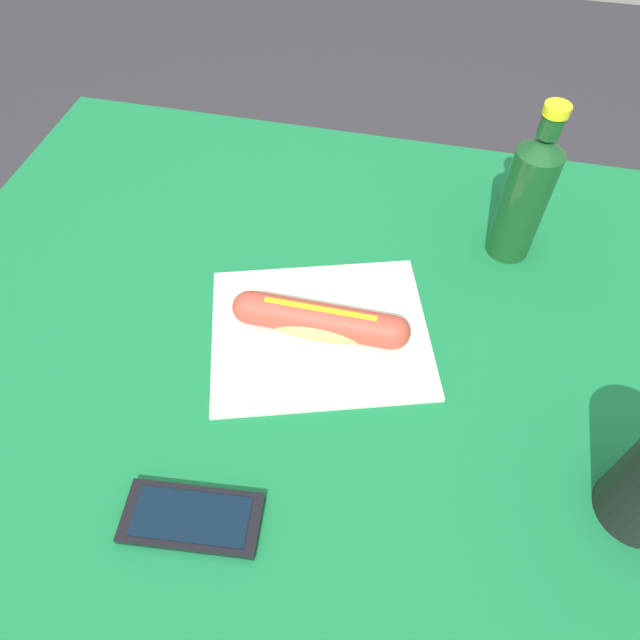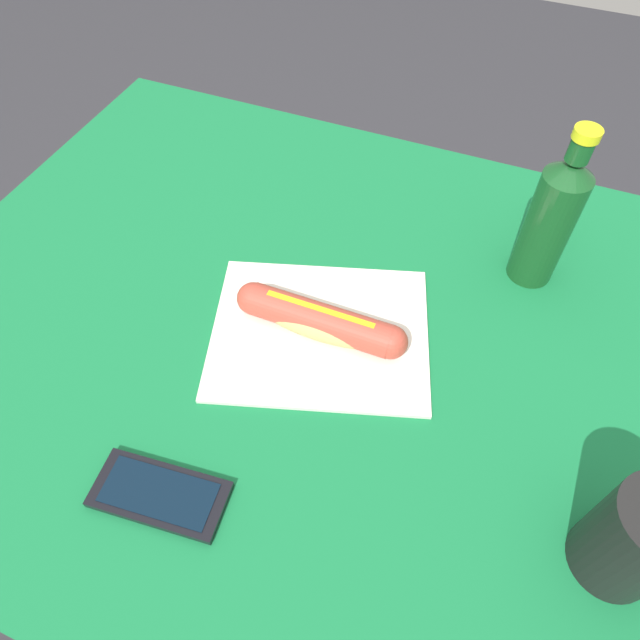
{
  "view_description": "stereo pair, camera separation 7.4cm",
  "coord_description": "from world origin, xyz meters",
  "px_view_note": "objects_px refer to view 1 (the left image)",
  "views": [
    {
      "loc": [
        -0.07,
        0.44,
        1.38
      ],
      "look_at": [
        0.03,
        0.01,
        0.79
      ],
      "focal_mm": 32.14,
      "sensor_mm": 36.0,
      "label": 1
    },
    {
      "loc": [
        -0.14,
        0.42,
        1.38
      ],
      "look_at": [
        0.03,
        0.01,
        0.79
      ],
      "focal_mm": 32.14,
      "sensor_mm": 36.0,
      "label": 2
    }
  ],
  "objects_px": {
    "soda_bottle": "(526,195)",
    "salt_shaker": "(518,186)",
    "hot_dog": "(320,320)",
    "cell_phone": "(192,518)"
  },
  "relations": [
    {
      "from": "cell_phone",
      "to": "salt_shaker",
      "type": "bearing_deg",
      "value": -118.74
    },
    {
      "from": "soda_bottle",
      "to": "salt_shaker",
      "type": "bearing_deg",
      "value": -93.49
    },
    {
      "from": "salt_shaker",
      "to": "soda_bottle",
      "type": "bearing_deg",
      "value": 86.51
    },
    {
      "from": "soda_bottle",
      "to": "salt_shaker",
      "type": "xyz_separation_m",
      "value": [
        -0.01,
        -0.1,
        -0.07
      ]
    },
    {
      "from": "cell_phone",
      "to": "soda_bottle",
      "type": "height_order",
      "value": "soda_bottle"
    },
    {
      "from": "hot_dog",
      "to": "salt_shaker",
      "type": "relative_size",
      "value": 3.32
    },
    {
      "from": "hot_dog",
      "to": "soda_bottle",
      "type": "height_order",
      "value": "soda_bottle"
    },
    {
      "from": "soda_bottle",
      "to": "salt_shaker",
      "type": "distance_m",
      "value": 0.12
    },
    {
      "from": "salt_shaker",
      "to": "cell_phone",
      "type": "bearing_deg",
      "value": 61.26
    },
    {
      "from": "hot_dog",
      "to": "cell_phone",
      "type": "xyz_separation_m",
      "value": [
        0.08,
        0.27,
        -0.02
      ]
    }
  ]
}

